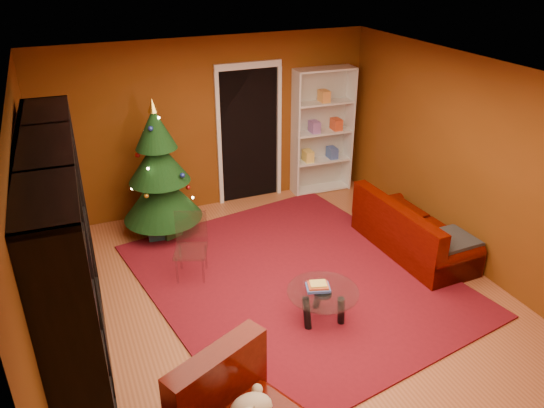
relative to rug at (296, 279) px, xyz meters
name	(u,v)px	position (x,y,z in m)	size (l,w,h in m)	color
floor	(285,299)	(-0.28, -0.29, -0.04)	(5.00, 5.50, 0.05)	#A15430
ceiling	(288,74)	(-0.28, -0.29, 2.61)	(5.00, 5.50, 0.05)	silver
wall_back	(211,125)	(-0.28, 2.48, 1.29)	(5.00, 0.05, 2.60)	brown
wall_left	(33,245)	(-2.80, -0.29, 1.29)	(0.05, 5.50, 2.60)	brown
wall_right	(472,164)	(2.25, -0.29, 1.29)	(0.05, 5.50, 2.60)	brown
doorway	(250,137)	(0.32, 2.44, 1.04)	(1.06, 0.60, 2.16)	black
rug	(296,279)	(0.00, 0.00, 0.00)	(3.35, 3.91, 0.02)	maroon
media_unit	(67,268)	(-2.55, -0.59, 1.16)	(0.47, 3.04, 2.33)	black
christmas_tree	(159,171)	(-1.23, 1.84, 0.95)	(1.11, 1.11, 1.97)	black
gift_box_teal	(159,227)	(-1.34, 1.71, 0.14)	(0.31, 0.31, 0.31)	#215C6A
gift_box_green	(169,228)	(-1.20, 1.68, 0.12)	(0.27, 0.27, 0.27)	#255423
gift_box_red	(167,216)	(-1.14, 2.09, 0.10)	(0.22, 0.22, 0.22)	maroon
white_bookshelf	(322,132)	(1.52, 2.28, 1.01)	(0.97, 0.35, 2.10)	white
sofa	(415,226)	(1.74, 0.01, 0.37)	(1.78, 0.80, 0.76)	#3E0701
coffee_table	(322,305)	(-0.08, -0.84, 0.19)	(0.78, 0.78, 0.49)	gray
acrylic_chair	(191,251)	(-1.17, 0.54, 0.37)	(0.39, 0.42, 0.76)	#66605B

